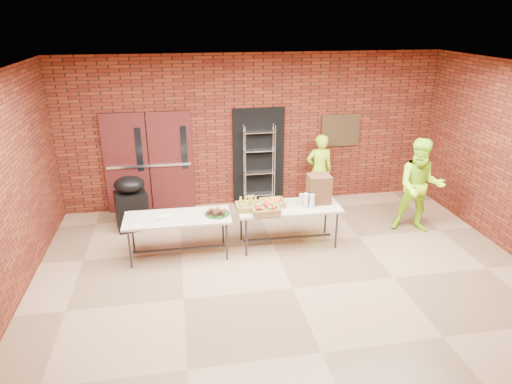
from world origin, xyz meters
TOP-DOWN VIEW (x-y plane):
  - room at (0.00, 0.00)m, footprint 8.08×7.08m
  - double_doors at (-2.20, 3.44)m, footprint 1.78×0.12m
  - dark_doorway at (0.10, 3.46)m, footprint 1.10×0.06m
  - bronze_plaque at (1.90, 3.45)m, footprint 0.85×0.04m
  - wire_rack at (0.09, 3.32)m, footprint 0.65×0.22m
  - table_left at (-1.68, 1.34)m, footprint 1.79×0.76m
  - table_right at (0.26, 1.42)m, footprint 1.83×0.78m
  - basket_bananas at (-0.46, 1.40)m, footprint 0.43×0.34m
  - basket_oranges at (-0.01, 1.49)m, footprint 0.42×0.33m
  - basket_apples at (-0.19, 1.20)m, footprint 0.46×0.36m
  - muffin_tray at (-1.01, 1.32)m, footprint 0.43×0.43m
  - napkin_box at (-1.90, 1.28)m, footprint 0.18×0.12m
  - coffee_dispenser at (0.84, 1.50)m, footprint 0.39×0.35m
  - cup_stack_front at (0.55, 1.32)m, footprint 0.09×0.09m
  - cup_stack_mid at (0.64, 1.27)m, footprint 0.08×0.08m
  - cup_stack_back at (0.50, 1.43)m, footprint 0.07×0.07m
  - covered_grill at (-2.55, 2.60)m, footprint 0.68×0.60m
  - volunteer_woman at (1.35, 3.10)m, footprint 0.59×0.40m
  - volunteer_man at (2.82, 1.54)m, footprint 1.07×0.95m

SIDE VIEW (x-z plane):
  - covered_grill at x=-2.55m, z-range 0.00..1.06m
  - table_left at x=-1.68m, z-range 0.31..1.04m
  - table_right at x=0.26m, z-range 0.31..1.06m
  - napkin_box at x=-1.90m, z-range 0.73..0.79m
  - muffin_tray at x=-1.01m, z-range 0.73..0.83m
  - volunteer_woman at x=1.35m, z-range 0.00..1.57m
  - basket_oranges at x=-0.01m, z-range 0.74..0.87m
  - basket_bananas at x=-0.46m, z-range 0.74..0.87m
  - basket_apples at x=-0.19m, z-range 0.74..0.88m
  - cup_stack_back at x=0.50m, z-range 0.75..0.96m
  - cup_stack_mid at x=0.64m, z-range 0.75..1.00m
  - cup_stack_front at x=0.55m, z-range 0.75..1.01m
  - wire_rack at x=0.09m, z-range 0.00..1.78m
  - volunteer_man at x=2.82m, z-range 0.00..1.81m
  - coffee_dispenser at x=0.84m, z-range 0.75..1.26m
  - dark_doorway at x=0.10m, z-range 0.00..2.10m
  - double_doors at x=-2.20m, z-range 0.00..2.10m
  - bronze_plaque at x=1.90m, z-range 1.20..1.90m
  - room at x=0.00m, z-range -0.04..3.24m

